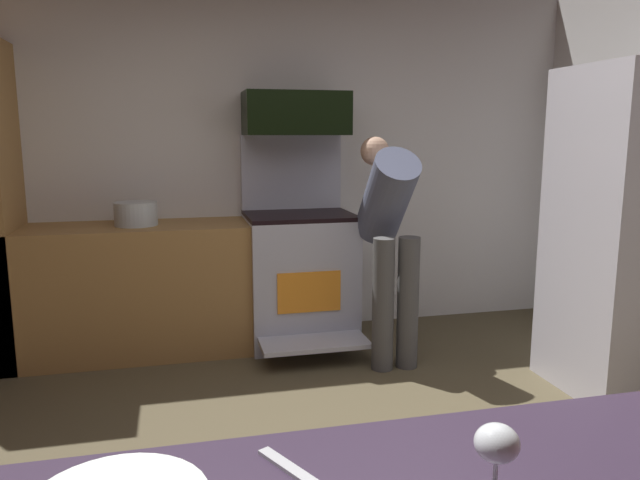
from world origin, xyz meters
name	(u,v)px	position (x,y,z in m)	size (l,w,h in m)	color
wall_back	(254,162)	(0.00, 2.34, 1.30)	(5.20, 0.12, 2.60)	silver
lower_cabinet_run	(133,290)	(-0.90, 1.98, 0.45)	(2.40, 0.60, 0.90)	olive
oven_range	(299,273)	(0.27, 1.97, 0.51)	(0.76, 0.96, 1.50)	#B2B7C9
microwave	(296,113)	(0.27, 2.06, 1.66)	(0.74, 0.38, 0.31)	black
refrigerator	(637,232)	(2.03, 0.69, 0.95)	(0.84, 0.73, 1.89)	#BDBAC4
person_cook	(389,230)	(0.77, 1.44, 0.89)	(0.31, 0.68, 1.50)	#494949
wine_glass_near	(497,449)	(-0.11, -1.46, 1.02)	(0.07, 0.07, 0.16)	silver
stock_pot	(136,214)	(-0.85, 1.98, 0.98)	(0.29, 0.29, 0.16)	silver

